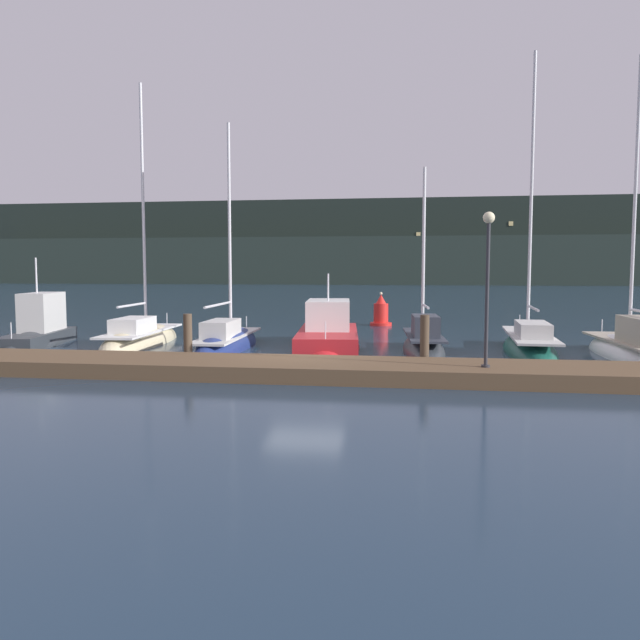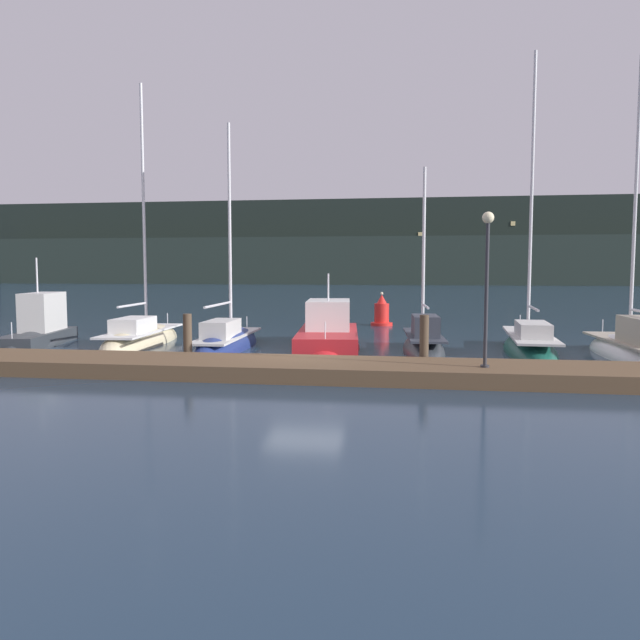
{
  "view_description": "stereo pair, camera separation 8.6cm",
  "coord_description": "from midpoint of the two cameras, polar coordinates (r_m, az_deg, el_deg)",
  "views": [
    {
      "loc": [
        3.38,
        -19.72,
        3.17
      ],
      "look_at": [
        0.0,
        3.39,
        1.2
      ],
      "focal_mm": 35.0,
      "sensor_mm": 36.0,
      "label": 1
    },
    {
      "loc": [
        3.47,
        -19.71,
        3.17
      ],
      "look_at": [
        0.0,
        3.39,
        1.2
      ],
      "focal_mm": 35.0,
      "sensor_mm": 36.0,
      "label": 2
    }
  ],
  "objects": [
    {
      "name": "sailboat_berth_2",
      "position": [
        26.91,
        -16.15,
        -1.9
      ],
      "size": [
        2.37,
        7.3,
        11.52
      ],
      "color": "beige",
      "rests_on": "ground"
    },
    {
      "name": "dock_lamppost",
      "position": [
        17.48,
        14.96,
        4.93
      ],
      "size": [
        0.32,
        0.32,
        4.22
      ],
      "color": "#2D2D33",
      "rests_on": "dock"
    },
    {
      "name": "channel_buoy",
      "position": [
        34.32,
        5.52,
        0.62
      ],
      "size": [
        1.2,
        1.2,
        1.84
      ],
      "color": "red",
      "rests_on": "ground"
    },
    {
      "name": "sailboat_berth_3",
      "position": [
        24.68,
        -8.62,
        -2.37
      ],
      "size": [
        1.92,
        7.32,
        9.59
      ],
      "color": "navy",
      "rests_on": "ground"
    },
    {
      "name": "sailboat_berth_5",
      "position": [
        23.68,
        9.34,
        -2.56
      ],
      "size": [
        1.89,
        5.96,
        7.57
      ],
      "color": "#2D3338",
      "rests_on": "ground"
    },
    {
      "name": "mooring_pile_2",
      "position": [
        19.5,
        9.41,
        -2.05
      ],
      "size": [
        0.28,
        0.28,
        1.72
      ],
      "primitive_type": "cylinder",
      "color": "#4C3D2D",
      "rests_on": "ground"
    },
    {
      "name": "hillside_backdrop",
      "position": [
        127.87,
        6.32,
        6.77
      ],
      "size": [
        240.0,
        23.0,
        16.48
      ],
      "color": "#1E2823",
      "rests_on": "ground"
    },
    {
      "name": "ground_plane",
      "position": [
        20.26,
        -1.52,
        -4.18
      ],
      "size": [
        400.0,
        400.0,
        0.0
      ],
      "primitive_type": "plane",
      "color": "#1E3347"
    },
    {
      "name": "mooring_pile_1",
      "position": [
        20.8,
        -12.1,
        -1.74
      ],
      "size": [
        0.28,
        0.28,
        1.67
      ],
      "primitive_type": "cylinder",
      "color": "#4C3D2D",
      "rests_on": "ground"
    },
    {
      "name": "dock",
      "position": [
        18.28,
        -2.59,
        -4.46
      ],
      "size": [
        30.18,
        2.8,
        0.45
      ],
      "primitive_type": "cube",
      "color": "brown",
      "rests_on": "ground"
    },
    {
      "name": "sailboat_berth_7",
      "position": [
        24.35,
        26.86,
        -2.82
      ],
      "size": [
        2.34,
        7.66,
        11.28
      ],
      "color": "white",
      "rests_on": "ground"
    },
    {
      "name": "motorboat_berth_4",
      "position": [
        24.86,
        0.64,
        -1.85
      ],
      "size": [
        3.22,
        7.43,
        3.62
      ],
      "color": "red",
      "rests_on": "ground"
    },
    {
      "name": "sailboat_berth_6",
      "position": [
        24.57,
        18.49,
        -2.51
      ],
      "size": [
        2.24,
        7.64,
        11.78
      ],
      "color": "#195647",
      "rests_on": "ground"
    },
    {
      "name": "motorboat_berth_1",
      "position": [
        27.93,
        -24.41,
        -1.42
      ],
      "size": [
        2.61,
        5.74,
        4.23
      ],
      "color": "#2D3338",
      "rests_on": "ground"
    }
  ]
}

